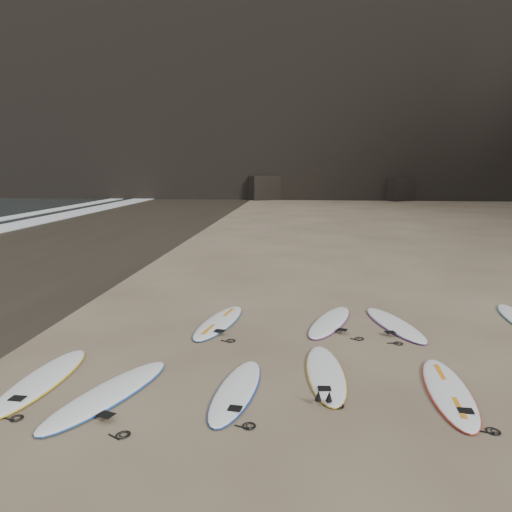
{
  "coord_description": "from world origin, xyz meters",
  "views": [
    {
      "loc": [
        -1.42,
        -8.11,
        3.54
      ],
      "look_at": [
        -2.5,
        3.05,
        1.5
      ],
      "focal_mm": 35.0,
      "sensor_mm": 36.0,
      "label": 1
    }
  ],
  "objects_px": {
    "surfboard_3": "(449,391)",
    "surfboard_7": "(395,324)",
    "surfboard_0": "(108,393)",
    "surfboard_5": "(219,322)",
    "surfboard_1": "(236,390)",
    "surfboard_6": "(330,321)",
    "surfboard_2": "(325,373)",
    "surfboard_11": "(42,379)"
  },
  "relations": [
    {
      "from": "surfboard_6",
      "to": "surfboard_3",
      "type": "bearing_deg",
      "value": -45.41
    },
    {
      "from": "surfboard_6",
      "to": "surfboard_7",
      "type": "relative_size",
      "value": 0.99
    },
    {
      "from": "surfboard_6",
      "to": "surfboard_7",
      "type": "height_order",
      "value": "surfboard_7"
    },
    {
      "from": "surfboard_3",
      "to": "surfboard_11",
      "type": "distance_m",
      "value": 6.6
    },
    {
      "from": "surfboard_0",
      "to": "surfboard_7",
      "type": "bearing_deg",
      "value": 57.81
    },
    {
      "from": "surfboard_0",
      "to": "surfboard_11",
      "type": "xyz_separation_m",
      "value": [
        -1.29,
        0.39,
        -0.0
      ]
    },
    {
      "from": "surfboard_2",
      "to": "surfboard_11",
      "type": "relative_size",
      "value": 0.93
    },
    {
      "from": "surfboard_6",
      "to": "surfboard_11",
      "type": "distance_m",
      "value": 6.1
    },
    {
      "from": "surfboard_3",
      "to": "surfboard_1",
      "type": "bearing_deg",
      "value": -172.36
    },
    {
      "from": "surfboard_0",
      "to": "surfboard_11",
      "type": "bearing_deg",
      "value": -176.94
    },
    {
      "from": "surfboard_0",
      "to": "surfboard_3",
      "type": "height_order",
      "value": "surfboard_0"
    },
    {
      "from": "surfboard_3",
      "to": "surfboard_7",
      "type": "xyz_separation_m",
      "value": [
        -0.26,
        3.35,
        -0.0
      ]
    },
    {
      "from": "surfboard_3",
      "to": "surfboard_7",
      "type": "distance_m",
      "value": 3.36
    },
    {
      "from": "surfboard_5",
      "to": "surfboard_2",
      "type": "bearing_deg",
      "value": -37.93
    },
    {
      "from": "surfboard_0",
      "to": "surfboard_2",
      "type": "bearing_deg",
      "value": 38.08
    },
    {
      "from": "surfboard_5",
      "to": "surfboard_11",
      "type": "distance_m",
      "value": 4.12
    },
    {
      "from": "surfboard_1",
      "to": "surfboard_2",
      "type": "bearing_deg",
      "value": 35.67
    },
    {
      "from": "surfboard_5",
      "to": "surfboard_11",
      "type": "relative_size",
      "value": 0.97
    },
    {
      "from": "surfboard_0",
      "to": "surfboard_6",
      "type": "distance_m",
      "value": 5.4
    },
    {
      "from": "surfboard_1",
      "to": "surfboard_5",
      "type": "bearing_deg",
      "value": 110.42
    },
    {
      "from": "surfboard_0",
      "to": "surfboard_5",
      "type": "bearing_deg",
      "value": 93.17
    },
    {
      "from": "surfboard_1",
      "to": "surfboard_6",
      "type": "height_order",
      "value": "surfboard_6"
    },
    {
      "from": "surfboard_2",
      "to": "surfboard_6",
      "type": "relative_size",
      "value": 0.98
    },
    {
      "from": "surfboard_3",
      "to": "surfboard_11",
      "type": "bearing_deg",
      "value": -175.38
    },
    {
      "from": "surfboard_11",
      "to": "surfboard_1",
      "type": "bearing_deg",
      "value": 1.02
    },
    {
      "from": "surfboard_2",
      "to": "surfboard_3",
      "type": "bearing_deg",
      "value": -18.85
    },
    {
      "from": "surfboard_5",
      "to": "surfboard_6",
      "type": "height_order",
      "value": "surfboard_5"
    },
    {
      "from": "surfboard_7",
      "to": "surfboard_11",
      "type": "xyz_separation_m",
      "value": [
        -6.34,
        -3.58,
        0.0
      ]
    },
    {
      "from": "surfboard_1",
      "to": "surfboard_7",
      "type": "height_order",
      "value": "surfboard_7"
    },
    {
      "from": "surfboard_5",
      "to": "surfboard_6",
      "type": "bearing_deg",
      "value": 17.08
    },
    {
      "from": "surfboard_1",
      "to": "surfboard_3",
      "type": "distance_m",
      "value": 3.35
    },
    {
      "from": "surfboard_0",
      "to": "surfboard_5",
      "type": "height_order",
      "value": "surfboard_0"
    },
    {
      "from": "surfboard_5",
      "to": "surfboard_11",
      "type": "height_order",
      "value": "surfboard_11"
    },
    {
      "from": "surfboard_0",
      "to": "surfboard_3",
      "type": "bearing_deg",
      "value": 26.29
    },
    {
      "from": "surfboard_0",
      "to": "surfboard_1",
      "type": "xyz_separation_m",
      "value": [
        1.97,
        0.32,
        -0.01
      ]
    },
    {
      "from": "surfboard_1",
      "to": "surfboard_3",
      "type": "relative_size",
      "value": 0.93
    },
    {
      "from": "surfboard_3",
      "to": "surfboard_5",
      "type": "relative_size",
      "value": 0.99
    },
    {
      "from": "surfboard_1",
      "to": "surfboard_6",
      "type": "distance_m",
      "value": 4.04
    },
    {
      "from": "surfboard_6",
      "to": "surfboard_2",
      "type": "bearing_deg",
      "value": -76.13
    },
    {
      "from": "surfboard_2",
      "to": "surfboard_5",
      "type": "relative_size",
      "value": 0.96
    },
    {
      "from": "surfboard_5",
      "to": "surfboard_0",
      "type": "bearing_deg",
      "value": -95.82
    },
    {
      "from": "surfboard_1",
      "to": "surfboard_3",
      "type": "height_order",
      "value": "surfboard_3"
    }
  ]
}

